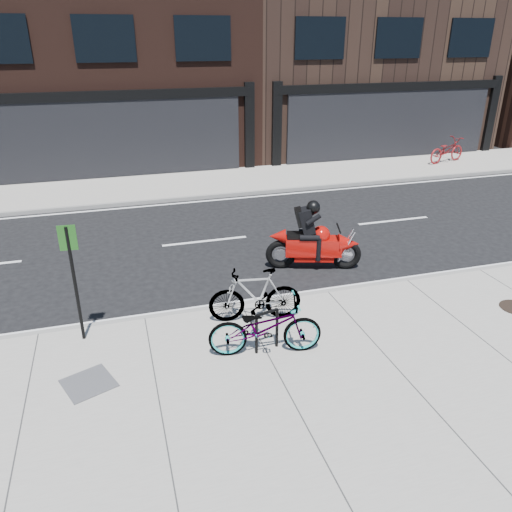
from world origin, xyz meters
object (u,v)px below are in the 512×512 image
object	(u,v)px
bicycle_far	(447,150)
bicycle_rear	(255,295)
bike_rack	(267,327)
motorcycle	(318,241)
utility_grate	(89,383)
bicycle_front	(265,327)
sign_post	(73,274)

from	to	relation	value
bicycle_far	bicycle_rear	bearing A→B (deg)	116.26
bicycle_rear	bicycle_far	size ratio (longest dim) A/B	0.90
bike_rack	bicycle_far	xyz separation A→B (m)	(12.00, 11.54, 0.06)
bike_rack	bicycle_rear	world-z (taller)	bicycle_rear
motorcycle	utility_grate	distance (m)	6.36
bicycle_front	motorcycle	bearing A→B (deg)	-26.13
sign_post	utility_grate	bearing A→B (deg)	-81.71
bicycle_rear	motorcycle	bearing A→B (deg)	142.44
bicycle_far	utility_grate	distance (m)	19.06
motorcycle	bike_rack	bearing A→B (deg)	-108.39
bicycle_front	bicycle_rear	distance (m)	1.15
sign_post	bicycle_far	bearing A→B (deg)	38.25
motorcycle	utility_grate	xyz separation A→B (m)	(-5.41, -3.30, -0.58)
bike_rack	sign_post	bearing A→B (deg)	157.58
bike_rack	utility_grate	size ratio (longest dim) A/B	1.07
bicycle_far	sign_post	bearing A→B (deg)	108.87
bicycle_front	bicycle_far	size ratio (longest dim) A/B	0.98
sign_post	bicycle_front	bearing A→B (deg)	-19.65
bicycle_front	sign_post	xyz separation A→B (m)	(-3.13, 1.39, 0.82)
bicycle_front	bicycle_far	bearing A→B (deg)	-36.15
bicycle_rear	utility_grate	world-z (taller)	bicycle_rear
motorcycle	bicycle_far	xyz separation A→B (m)	(9.67, 8.35, -0.05)
bike_rack	bicycle_front	distance (m)	0.11
bicycle_front	sign_post	world-z (taller)	sign_post
bicycle_rear	motorcycle	size ratio (longest dim) A/B	0.80
bicycle_rear	bicycle_far	world-z (taller)	bicycle_rear
bicycle_rear	bicycle_far	xyz separation A→B (m)	(11.90, 10.48, -0.02)
utility_grate	sign_post	xyz separation A→B (m)	(-0.10, 1.41, 1.34)
motorcycle	bicycle_far	size ratio (longest dim) A/B	1.13
bike_rack	utility_grate	distance (m)	3.12
bicycle_front	utility_grate	xyz separation A→B (m)	(-3.03, -0.03, -0.52)
motorcycle	sign_post	world-z (taller)	sign_post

